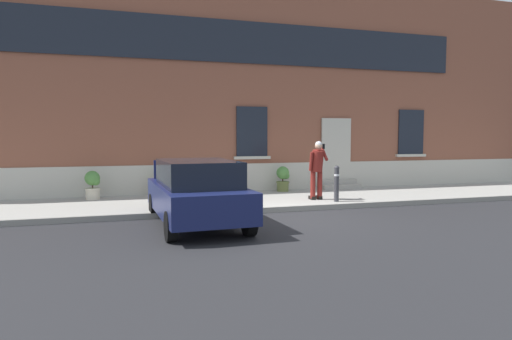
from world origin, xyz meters
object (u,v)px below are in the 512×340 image
at_px(bollard_near_person, 337,182).
at_px(person_on_phone, 317,166).
at_px(planter_cream, 93,184).
at_px(planter_olive, 283,178).
at_px(planter_terracotta, 162,182).
at_px(hatchback_car_navy, 197,191).
at_px(planter_charcoal, 224,179).
at_px(bollard_far_left, 202,187).

bearing_deg(bollard_near_person, person_on_phone, 126.66).
xyz_separation_m(person_on_phone, planter_cream, (-6.37, 2.04, -0.54)).
bearing_deg(person_on_phone, planter_olive, 105.81).
distance_m(bollard_near_person, person_on_phone, 0.77).
height_order(bollard_near_person, person_on_phone, person_on_phone).
relative_size(bollard_near_person, planter_terracotta, 1.22).
relative_size(hatchback_car_navy, planter_charcoal, 4.80).
relative_size(planter_cream, planter_terracotta, 1.00).
bearing_deg(person_on_phone, hatchback_car_navy, -142.09).
distance_m(hatchback_car_navy, person_on_phone, 4.49).
relative_size(hatchback_car_navy, planter_terracotta, 4.80).
height_order(bollard_far_left, planter_charcoal, bollard_far_left).
xyz_separation_m(person_on_phone, planter_olive, (-0.23, 2.24, -0.54)).
bearing_deg(planter_cream, hatchback_car_navy, -59.76).
bearing_deg(person_on_phone, bollard_far_left, -161.95).
bearing_deg(planter_olive, person_on_phone, -84.06).
bearing_deg(bollard_far_left, planter_cream, 137.92).
xyz_separation_m(hatchback_car_navy, bollard_far_left, (0.41, 1.60, -0.08)).
xyz_separation_m(bollard_near_person, planter_terracotta, (-4.70, 2.77, -0.11)).
distance_m(hatchback_car_navy, bollard_near_person, 4.62).
height_order(bollard_near_person, bollard_far_left, same).
relative_size(person_on_phone, planter_cream, 2.03).
xyz_separation_m(bollard_near_person, bollard_far_left, (-3.93, 0.00, 0.00)).
bearing_deg(planter_terracotta, planter_cream, -173.86).
relative_size(bollard_far_left, planter_terracotta, 1.22).
bearing_deg(bollard_far_left, bollard_near_person, 0.00).
relative_size(bollard_near_person, planter_olive, 1.22).
bearing_deg(planter_cream, planter_charcoal, 4.86).
xyz_separation_m(bollard_near_person, planter_cream, (-6.75, 2.55, -0.11)).
xyz_separation_m(planter_charcoal, planter_olive, (2.05, -0.14, 0.00)).
bearing_deg(person_on_phone, planter_charcoal, 143.55).
height_order(bollard_far_left, planter_cream, bollard_far_left).
bearing_deg(planter_charcoal, bollard_far_left, -113.66).
bearing_deg(bollard_far_left, hatchback_car_navy, -104.29).
xyz_separation_m(planter_cream, planter_charcoal, (4.09, 0.35, 0.00)).
xyz_separation_m(person_on_phone, planter_terracotta, (-4.32, 2.26, -0.54)).
relative_size(bollard_far_left, planter_cream, 1.22).
bearing_deg(planter_terracotta, person_on_phone, -27.58).
distance_m(bollard_far_left, planter_terracotta, 2.88).
relative_size(planter_terracotta, planter_olive, 1.00).
xyz_separation_m(bollard_far_left, person_on_phone, (3.55, 0.51, 0.43)).
distance_m(hatchback_car_navy, bollard_far_left, 1.65).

